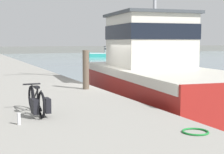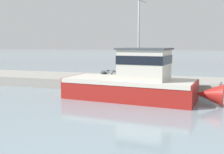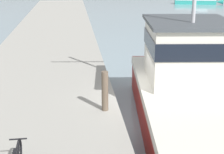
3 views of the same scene
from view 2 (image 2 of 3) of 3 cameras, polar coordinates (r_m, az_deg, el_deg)
ground_plane at (r=22.24m, az=6.89°, el=-3.99°), size 320.00×320.00×0.00m
dock_pier at (r=26.34m, az=8.72°, el=-1.33°), size 6.24×80.00×0.90m
fishing_boat_main at (r=20.69m, az=4.95°, el=-0.77°), size 4.59×11.58×8.37m
bicycle_touring at (r=27.27m, az=-0.94°, el=0.63°), size 0.45×1.72×0.68m
mooring_post at (r=23.84m, az=5.65°, el=0.66°), size 0.23×0.23×1.42m
hose_coil at (r=26.13m, az=-8.47°, el=-0.36°), size 0.51×0.51×0.04m
water_bottle_on_curb at (r=28.07m, az=-2.11°, el=0.42°), size 0.07×0.07×0.25m
water_bottle_by_bike at (r=28.20m, az=0.64°, el=0.45°), size 0.06×0.06×0.24m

